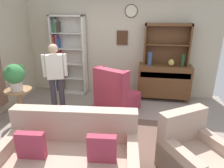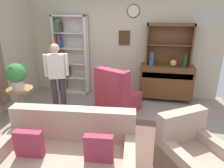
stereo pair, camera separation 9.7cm
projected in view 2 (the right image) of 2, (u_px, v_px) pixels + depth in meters
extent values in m
cube|color=gray|center=(105.00, 135.00, 3.79)|extent=(5.40, 4.60, 0.02)
cube|color=#BCB299|center=(122.00, 43.00, 5.27)|extent=(5.00, 0.06, 2.80)
cylinder|color=beige|center=(133.00, 11.00, 4.91)|extent=(0.28, 0.03, 0.28)
torus|color=#382314|center=(133.00, 11.00, 4.91)|extent=(0.31, 0.02, 0.31)
cube|color=#422816|center=(124.00, 38.00, 5.17)|extent=(0.28, 0.03, 0.36)
cube|color=brown|center=(112.00, 145.00, 3.47)|extent=(2.53, 1.96, 0.01)
cube|color=silver|center=(57.00, 55.00, 5.52)|extent=(0.04, 0.30, 2.10)
cube|color=silver|center=(87.00, 56.00, 5.37)|extent=(0.04, 0.30, 2.10)
cube|color=silver|center=(69.00, 16.00, 5.09)|extent=(0.90, 0.30, 0.04)
cube|color=silver|center=(74.00, 91.00, 5.80)|extent=(0.90, 0.30, 0.04)
cube|color=silver|center=(74.00, 55.00, 5.58)|extent=(0.90, 0.01, 2.10)
cube|color=silver|center=(73.00, 77.00, 5.65)|extent=(0.86, 0.30, 0.02)
cube|color=#284C8C|center=(61.00, 85.00, 5.80)|extent=(0.02, 0.20, 0.23)
cube|color=#CC7233|center=(61.00, 85.00, 5.79)|extent=(0.02, 0.15, 0.27)
cube|color=gray|center=(62.00, 84.00, 5.77)|extent=(0.03, 0.23, 0.34)
cube|color=gold|center=(64.00, 85.00, 5.77)|extent=(0.03, 0.11, 0.28)
cube|color=gray|center=(65.00, 84.00, 5.76)|extent=(0.04, 0.22, 0.33)
cube|color=silver|center=(72.00, 63.00, 5.52)|extent=(0.86, 0.30, 0.02)
cube|color=#3F3833|center=(60.00, 71.00, 5.65)|extent=(0.04, 0.21, 0.27)
cube|color=gold|center=(61.00, 70.00, 5.63)|extent=(0.03, 0.16, 0.36)
cube|color=#CC7233|center=(62.00, 72.00, 5.64)|extent=(0.04, 0.16, 0.25)
cube|color=#337247|center=(64.00, 70.00, 5.62)|extent=(0.03, 0.18, 0.34)
cube|color=#337247|center=(65.00, 71.00, 5.61)|extent=(0.03, 0.16, 0.34)
cube|color=#CC7233|center=(66.00, 71.00, 5.61)|extent=(0.04, 0.13, 0.30)
cube|color=#B22D33|center=(67.00, 72.00, 5.61)|extent=(0.02, 0.16, 0.28)
cube|color=#3F3833|center=(69.00, 73.00, 5.61)|extent=(0.03, 0.22, 0.24)
cube|color=silver|center=(71.00, 48.00, 5.38)|extent=(0.86, 0.30, 0.02)
cube|color=gold|center=(58.00, 57.00, 5.52)|extent=(0.03, 0.19, 0.28)
cube|color=#723F7F|center=(59.00, 57.00, 5.50)|extent=(0.03, 0.19, 0.32)
cube|color=gold|center=(61.00, 58.00, 5.51)|extent=(0.03, 0.19, 0.23)
cube|color=#B22D33|center=(62.00, 56.00, 5.48)|extent=(0.04, 0.16, 0.34)
cube|color=silver|center=(70.00, 33.00, 5.24)|extent=(0.86, 0.30, 0.02)
cube|color=gold|center=(57.00, 43.00, 5.38)|extent=(0.03, 0.16, 0.26)
cube|color=#B22D33|center=(58.00, 41.00, 5.36)|extent=(0.02, 0.24, 0.33)
cube|color=gold|center=(59.00, 41.00, 5.36)|extent=(0.02, 0.11, 0.33)
cube|color=#723F7F|center=(60.00, 41.00, 5.35)|extent=(0.03, 0.17, 0.35)
cube|color=#284C8C|center=(61.00, 43.00, 5.36)|extent=(0.03, 0.19, 0.23)
cube|color=#723F7F|center=(55.00, 25.00, 5.23)|extent=(0.02, 0.14, 0.35)
cube|color=#337247|center=(56.00, 26.00, 5.23)|extent=(0.03, 0.15, 0.29)
cube|color=#337247|center=(57.00, 25.00, 5.21)|extent=(0.04, 0.15, 0.35)
cube|color=gray|center=(59.00, 26.00, 5.21)|extent=(0.02, 0.16, 0.33)
cube|color=#3F3833|center=(61.00, 27.00, 5.22)|extent=(0.04, 0.23, 0.26)
cube|color=brown|center=(166.00, 81.00, 5.12)|extent=(1.30, 0.45, 0.82)
cube|color=brown|center=(141.00, 98.00, 5.22)|extent=(0.06, 0.06, 0.10)
cube|color=brown|center=(189.00, 102.00, 5.01)|extent=(0.06, 0.06, 0.10)
cube|color=brown|center=(142.00, 93.00, 5.54)|extent=(0.06, 0.06, 0.10)
cube|color=brown|center=(187.00, 97.00, 5.33)|extent=(0.06, 0.06, 0.10)
cube|color=#492C18|center=(167.00, 76.00, 4.85)|extent=(1.20, 0.01, 0.14)
cube|color=brown|center=(147.00, 44.00, 4.97)|extent=(0.04, 0.26, 1.00)
cube|color=brown|center=(192.00, 45.00, 4.79)|extent=(0.04, 0.26, 1.00)
cube|color=brown|center=(171.00, 25.00, 4.72)|extent=(1.10, 0.26, 0.06)
cube|color=brown|center=(169.00, 45.00, 4.88)|extent=(1.06, 0.26, 0.02)
cube|color=brown|center=(169.00, 44.00, 5.00)|extent=(1.10, 0.01, 1.00)
cylinder|color=#33476B|center=(152.00, 59.00, 4.92)|extent=(0.11, 0.11, 0.33)
ellipsoid|color=tan|center=(173.00, 63.00, 4.86)|extent=(0.15, 0.15, 0.17)
cylinder|color=#194223|center=(185.00, 61.00, 4.77)|extent=(0.07, 0.07, 0.30)
cube|color=tan|center=(69.00, 164.00, 2.76)|extent=(1.87, 1.00, 0.42)
cube|color=tan|center=(73.00, 123.00, 2.91)|extent=(1.81, 0.35, 0.48)
cube|color=tan|center=(10.00, 155.00, 2.81)|extent=(0.21, 0.86, 0.60)
cube|color=tan|center=(129.00, 163.00, 2.65)|extent=(0.21, 0.86, 0.60)
cube|color=#A33347|center=(29.00, 144.00, 2.56)|extent=(0.37, 0.13, 0.36)
cube|color=#A33347|center=(99.00, 148.00, 2.47)|extent=(0.37, 0.13, 0.36)
cube|color=white|center=(72.00, 108.00, 2.83)|extent=(0.37, 0.21, 0.00)
cube|color=tan|center=(192.00, 164.00, 2.77)|extent=(1.06, 1.06, 0.40)
cube|color=tan|center=(181.00, 126.00, 2.88)|extent=(0.73, 0.56, 0.48)
cube|color=tan|center=(175.00, 166.00, 2.64)|extent=(0.55, 0.73, 0.55)
cube|color=tan|center=(210.00, 154.00, 2.86)|extent=(0.55, 0.73, 0.55)
cube|color=#A33347|center=(119.00, 102.00, 4.67)|extent=(1.06, 1.07, 0.42)
cube|color=#A33347|center=(111.00, 84.00, 4.27)|extent=(0.79, 0.53, 0.63)
cube|color=#A33347|center=(125.00, 82.00, 4.07)|extent=(0.22, 0.29, 0.44)
cube|color=#A33347|center=(100.00, 76.00, 4.46)|extent=(0.22, 0.29, 0.44)
cylinder|color=#997047|center=(20.00, 89.00, 4.07)|extent=(0.52, 0.52, 0.03)
cylinder|color=#997047|center=(22.00, 105.00, 4.20)|extent=(0.08, 0.08, 0.69)
cylinder|color=#997047|center=(25.00, 119.00, 4.31)|extent=(0.36, 0.36, 0.03)
cylinder|color=beige|center=(18.00, 85.00, 3.98)|extent=(0.23, 0.23, 0.18)
sphere|color=#387F42|center=(16.00, 73.00, 3.90)|extent=(0.39, 0.39, 0.39)
ellipsoid|color=#387F42|center=(23.00, 70.00, 3.94)|extent=(0.11, 0.07, 0.27)
ellipsoid|color=#387F42|center=(12.00, 73.00, 3.75)|extent=(0.11, 0.07, 0.27)
ellipsoid|color=#387F42|center=(11.00, 73.00, 3.76)|extent=(0.11, 0.07, 0.27)
cylinder|color=#38333D|center=(55.00, 95.00, 4.51)|extent=(0.15, 0.15, 0.82)
cylinder|color=#38333D|center=(63.00, 95.00, 4.54)|extent=(0.15, 0.15, 0.82)
cube|color=silver|center=(56.00, 66.00, 4.29)|extent=(0.39, 0.30, 0.52)
sphere|color=tan|center=(55.00, 48.00, 4.16)|extent=(0.25, 0.25, 0.20)
cylinder|color=silver|center=(45.00, 65.00, 4.26)|extent=(0.10, 0.10, 0.48)
cylinder|color=silver|center=(67.00, 65.00, 4.31)|extent=(0.10, 0.10, 0.48)
cube|color=brown|center=(88.00, 116.00, 3.64)|extent=(0.80, 0.50, 0.03)
cube|color=brown|center=(65.00, 130.00, 3.57)|extent=(0.05, 0.05, 0.39)
cube|color=brown|center=(105.00, 135.00, 3.44)|extent=(0.05, 0.05, 0.39)
cube|color=brown|center=(74.00, 118.00, 3.98)|extent=(0.05, 0.05, 0.39)
cube|color=brown|center=(110.00, 122.00, 3.85)|extent=(0.05, 0.05, 0.39)
cube|color=#3F3833|center=(93.00, 116.00, 3.57)|extent=(0.16, 0.12, 0.02)
cube|color=#CC7233|center=(93.00, 115.00, 3.56)|extent=(0.17, 0.13, 0.03)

